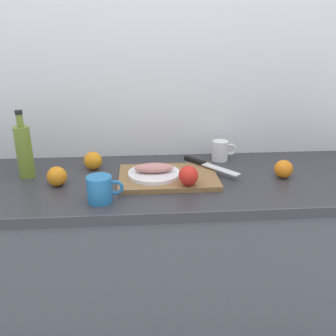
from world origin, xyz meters
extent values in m
cube|color=white|center=(0.00, 0.33, 1.25)|extent=(3.20, 0.05, 2.50)
cube|color=#4C5159|center=(0.00, 0.00, 0.43)|extent=(2.00, 0.58, 0.86)
cube|color=#333338|center=(0.00, 0.00, 0.88)|extent=(2.00, 0.60, 0.04)
cube|color=olive|center=(0.02, -0.01, 0.91)|extent=(0.40, 0.27, 0.02)
cylinder|color=white|center=(-0.04, -0.01, 0.93)|extent=(0.21, 0.21, 0.01)
ellipsoid|color=tan|center=(-0.04, -0.01, 0.95)|extent=(0.16, 0.07, 0.04)
cube|color=silver|center=(0.24, 0.01, 0.93)|extent=(0.14, 0.16, 0.00)
cube|color=black|center=(0.15, 0.13, 0.93)|extent=(0.09, 0.10, 0.02)
sphere|color=red|center=(0.09, -0.12, 0.96)|extent=(0.08, 0.08, 0.08)
cylinder|color=olive|center=(-0.56, 0.07, 1.01)|extent=(0.06, 0.06, 0.21)
cylinder|color=olive|center=(-0.56, 0.07, 1.14)|extent=(0.03, 0.03, 0.05)
cylinder|color=black|center=(-0.56, 0.07, 1.17)|extent=(0.03, 0.03, 0.02)
cylinder|color=white|center=(0.28, 0.21, 0.95)|extent=(0.07, 0.07, 0.09)
torus|color=white|center=(0.33, 0.21, 0.95)|extent=(0.06, 0.01, 0.06)
cylinder|color=#2672B2|center=(-0.24, -0.19, 0.95)|extent=(0.09, 0.09, 0.09)
torus|color=#2672B2|center=(-0.18, -0.19, 0.95)|extent=(0.06, 0.01, 0.06)
sphere|color=orange|center=(-0.42, -0.04, 0.94)|extent=(0.08, 0.08, 0.08)
sphere|color=orange|center=(0.49, -0.02, 0.94)|extent=(0.07, 0.07, 0.07)
sphere|color=orange|center=(-0.30, 0.13, 0.94)|extent=(0.08, 0.08, 0.08)
camera|label=1|loc=(-0.08, -1.37, 1.47)|focal=38.77mm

